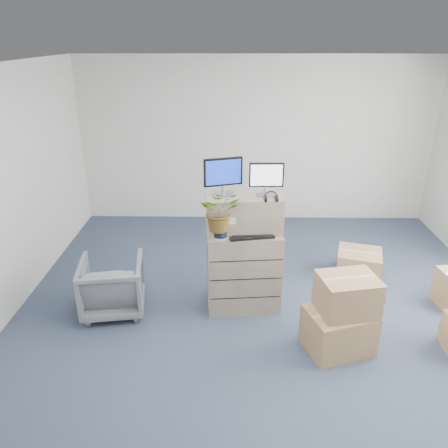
{
  "coord_description": "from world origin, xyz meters",
  "views": [
    {
      "loc": [
        -0.41,
        -3.89,
        3.08
      ],
      "look_at": [
        -0.49,
        0.4,
        1.21
      ],
      "focal_mm": 35.0,
      "sensor_mm": 36.0,
      "label": 1
    }
  ],
  "objects": [
    {
      "name": "water_bottle",
      "position": [
        -0.2,
        0.76,
        1.1
      ],
      "size": [
        0.06,
        0.06,
        0.22
      ],
      "primitive_type": "cylinder",
      "color": "gray",
      "rests_on": "filing_cabinet_lower"
    },
    {
      "name": "office_chair",
      "position": [
        -1.82,
        0.54,
        0.37
      ],
      "size": [
        0.81,
        0.77,
        0.74
      ],
      "primitive_type": "imported",
      "rotation": [
        0.0,
        0.0,
        3.29
      ],
      "color": "slate",
      "rests_on": "ground"
    },
    {
      "name": "mouse",
      "position": [
        0.08,
        0.64,
        1.01
      ],
      "size": [
        0.09,
        0.06,
        0.03
      ],
      "primitive_type": "ellipsoid",
      "rotation": [
        0.0,
        0.0,
        -0.11
      ],
      "color": "silver",
      "rests_on": "filing_cabinet_lower"
    },
    {
      "name": "monitor_left",
      "position": [
        -0.5,
        0.71,
        1.66
      ],
      "size": [
        0.43,
        0.23,
        0.43
      ],
      "rotation": [
        0.0,
        0.0,
        0.31
      ],
      "color": "#99999E",
      "rests_on": "filing_cabinet_upper"
    },
    {
      "name": "filing_cabinet_lower",
      "position": [
        -0.26,
        0.67,
        0.5
      ],
      "size": [
        0.9,
        0.6,
        0.99
      ],
      "primitive_type": "cube",
      "rotation": [
        0.0,
        0.0,
        0.09
      ],
      "color": "#84725B",
      "rests_on": "ground"
    },
    {
      "name": "monitor_right",
      "position": [
        -0.03,
        0.72,
        1.63
      ],
      "size": [
        0.38,
        0.15,
        0.38
      ],
      "rotation": [
        0.0,
        0.0,
        0.03
      ],
      "color": "#99999E",
      "rests_on": "filing_cabinet_upper"
    },
    {
      "name": "filing_cabinet_upper",
      "position": [
        -0.27,
        0.72,
        1.21
      ],
      "size": [
        0.89,
        0.5,
        0.43
      ],
      "primitive_type": "cube",
      "rotation": [
        0.0,
        0.0,
        0.09
      ],
      "color": "#84725B",
      "rests_on": "filing_cabinet_lower"
    },
    {
      "name": "keyboard",
      "position": [
        -0.19,
        0.55,
        1.01
      ],
      "size": [
        0.54,
        0.31,
        0.03
      ],
      "primitive_type": "cube",
      "rotation": [
        0.0,
        0.0,
        0.2
      ],
      "color": "black",
      "rests_on": "filing_cabinet_lower"
    },
    {
      "name": "wall_back",
      "position": [
        0.0,
        3.51,
        1.4
      ],
      "size": [
        6.0,
        0.02,
        2.8
      ],
      "primitive_type": "cube",
      "color": "beige",
      "rests_on": "ground"
    },
    {
      "name": "headphones",
      "position": [
        0.02,
        0.56,
        1.46
      ],
      "size": [
        0.15,
        0.03,
        0.15
      ],
      "primitive_type": "torus",
      "rotation": [
        1.57,
        0.0,
        0.09
      ],
      "color": "black",
      "rests_on": "filing_cabinet_upper"
    },
    {
      "name": "external_drive",
      "position": [
        0.1,
        0.87,
        1.02
      ],
      "size": [
        0.21,
        0.17,
        0.05
      ],
      "primitive_type": "cube",
      "rotation": [
        0.0,
        0.0,
        0.24
      ],
      "color": "black",
      "rests_on": "filing_cabinet_lower"
    },
    {
      "name": "ground",
      "position": [
        0.0,
        0.0,
        0.0
      ],
      "size": [
        7.0,
        7.0,
        0.0
      ],
      "primitive_type": "plane",
      "color": "#272F46",
      "rests_on": "ground"
    },
    {
      "name": "potted_plant",
      "position": [
        -0.54,
        0.53,
        1.25
      ],
      "size": [
        0.47,
        0.51,
        0.45
      ],
      "rotation": [
        0.0,
        0.0,
        0.09
      ],
      "color": "#ACCAA3",
      "rests_on": "filing_cabinet_lower"
    },
    {
      "name": "phone_dock",
      "position": [
        -0.34,
        0.73,
        1.04
      ],
      "size": [
        0.07,
        0.06,
        0.14
      ],
      "rotation": [
        0.0,
        0.0,
        0.09
      ],
      "color": "silver",
      "rests_on": "filing_cabinet_lower"
    },
    {
      "name": "tissue_box",
      "position": [
        0.07,
        0.78,
        1.09
      ],
      "size": [
        0.25,
        0.14,
        0.09
      ],
      "primitive_type": "cube",
      "rotation": [
        0.0,
        0.0,
        0.12
      ],
      "color": "#3D7BCF",
      "rests_on": "external_drive"
    },
    {
      "name": "cardboard_boxes",
      "position": [
        1.48,
        0.32,
        0.31
      ],
      "size": [
        2.48,
        2.18,
        0.85
      ],
      "color": "#966C48",
      "rests_on": "ground"
    }
  ]
}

